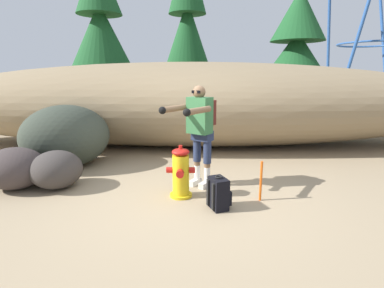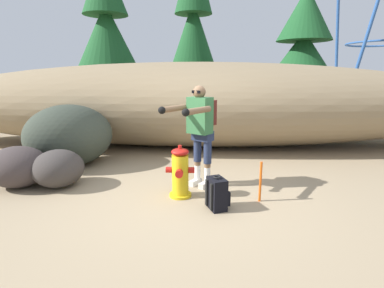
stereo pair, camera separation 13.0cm
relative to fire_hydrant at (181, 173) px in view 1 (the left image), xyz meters
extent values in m
cube|color=#998466|center=(0.10, 0.00, -0.39)|extent=(56.00, 56.00, 0.04)
ellipsoid|color=#897556|center=(0.10, 3.50, 0.70)|extent=(14.79, 3.20, 2.13)
cylinder|color=gold|center=(0.00, 0.00, -0.35)|extent=(0.34, 0.34, 0.04)
cylinder|color=gold|center=(0.00, 0.00, -0.02)|extent=(0.25, 0.25, 0.61)
ellipsoid|color=red|center=(0.00, 0.00, 0.33)|extent=(0.26, 0.26, 0.10)
cylinder|color=red|center=(0.00, 0.00, 0.41)|extent=(0.06, 0.06, 0.05)
cylinder|color=red|center=(-0.17, 0.00, 0.05)|extent=(0.09, 0.09, 0.09)
cylinder|color=red|center=(0.17, 0.00, 0.05)|extent=(0.09, 0.09, 0.09)
cylinder|color=red|center=(0.00, -0.17, 0.05)|extent=(0.11, 0.09, 0.11)
cube|color=beige|center=(0.38, 0.39, -0.32)|extent=(0.23, 0.27, 0.09)
cylinder|color=white|center=(0.41, 0.44, -0.16)|extent=(0.10, 0.10, 0.24)
cylinder|color=brown|center=(0.41, 0.44, 0.00)|extent=(0.10, 0.10, 0.07)
cylinder|color=#232D4C|center=(0.41, 0.44, 0.23)|extent=(0.13, 0.13, 0.40)
cube|color=beige|center=(0.21, 0.50, -0.32)|extent=(0.23, 0.27, 0.09)
cylinder|color=white|center=(0.24, 0.55, -0.16)|extent=(0.10, 0.10, 0.24)
cylinder|color=brown|center=(0.24, 0.55, 0.00)|extent=(0.10, 0.10, 0.07)
cylinder|color=#232D4C|center=(0.24, 0.55, 0.23)|extent=(0.13, 0.13, 0.40)
cube|color=#232D4C|center=(0.33, 0.49, 0.48)|extent=(0.38, 0.34, 0.16)
cube|color=#336B3D|center=(0.28, 0.42, 0.82)|extent=(0.43, 0.40, 0.57)
cube|color=#511E19|center=(0.39, 0.59, 0.85)|extent=(0.32, 0.29, 0.40)
sphere|color=brown|center=(0.27, 0.41, 1.18)|extent=(0.20, 0.20, 0.20)
cube|color=black|center=(0.22, 0.34, 1.19)|extent=(0.14, 0.10, 0.04)
cylinder|color=brown|center=(0.26, -0.01, 0.94)|extent=(0.40, 0.53, 0.09)
sphere|color=black|center=(0.11, -0.23, 0.94)|extent=(0.11, 0.11, 0.11)
cylinder|color=brown|center=(-0.11, 0.24, 0.94)|extent=(0.40, 0.53, 0.09)
sphere|color=black|center=(-0.26, 0.01, 0.94)|extent=(0.11, 0.11, 0.11)
cube|color=black|center=(0.54, -0.41, -0.15)|extent=(0.30, 0.35, 0.44)
cube|color=black|center=(0.66, -0.36, -0.21)|extent=(0.14, 0.22, 0.20)
torus|color=black|center=(0.54, -0.41, 0.09)|extent=(0.10, 0.10, 0.02)
cube|color=black|center=(0.40, -0.38, -0.15)|extent=(0.05, 0.06, 0.37)
cube|color=black|center=(0.46, -0.53, -0.15)|extent=(0.05, 0.06, 0.37)
ellipsoid|color=#353D32|center=(-2.35, 1.47, 0.25)|extent=(2.16, 2.06, 1.24)
ellipsoid|color=#3A3532|center=(-2.04, 0.32, -0.06)|extent=(1.14, 1.14, 0.62)
ellipsoid|color=#3D3433|center=(-2.70, 0.30, -0.03)|extent=(1.04, 0.96, 0.67)
cylinder|color=#47331E|center=(-3.19, 6.84, 0.51)|extent=(0.29, 0.29, 1.75)
cone|color=#194C23|center=(-3.19, 6.84, 2.65)|extent=(2.44, 2.44, 2.54)
cylinder|color=#47331E|center=(-0.19, 9.23, 0.34)|extent=(0.30, 0.30, 1.41)
cone|color=#194C23|center=(-0.19, 9.23, 2.78)|extent=(2.46, 2.46, 3.49)
cylinder|color=#47331E|center=(3.86, 7.17, 0.22)|extent=(0.36, 0.36, 1.18)
cone|color=#194C23|center=(3.86, 7.17, 1.90)|extent=(3.00, 3.00, 2.18)
cone|color=#194C23|center=(3.86, 7.17, 3.53)|extent=(1.95, 1.95, 1.81)
cylinder|color=#285193|center=(11.05, 14.08, 3.03)|extent=(1.11, 1.11, 6.83)
cylinder|color=#285193|center=(7.88, 14.08, 3.03)|extent=(1.11, 1.11, 6.83)
cylinder|color=#285193|center=(7.88, 10.90, 3.03)|extent=(1.11, 1.11, 6.83)
torus|color=#285193|center=(9.47, 12.49, 3.03)|extent=(3.40, 3.40, 0.10)
cylinder|color=#E55914|center=(1.18, -0.13, -0.07)|extent=(0.04, 0.04, 0.60)
camera|label=1|loc=(0.24, -4.25, 1.44)|focal=27.88mm
camera|label=2|loc=(0.37, -4.25, 1.44)|focal=27.88mm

